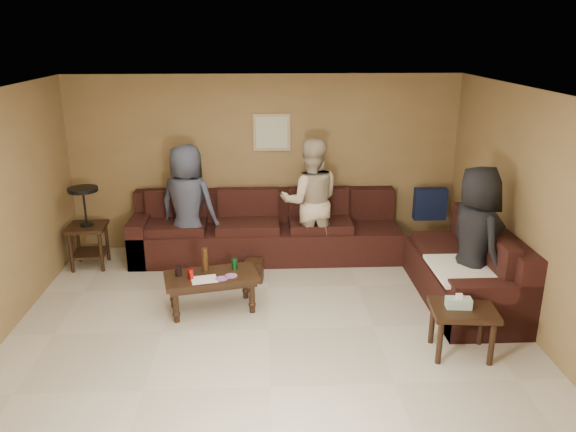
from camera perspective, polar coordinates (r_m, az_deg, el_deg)
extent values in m
plane|color=beige|center=(6.16, -1.98, -11.42)|extent=(5.50, 5.50, 0.00)
cube|color=white|center=(5.38, -2.27, 11.85)|extent=(5.50, 5.00, 0.10)
cube|color=olive|center=(8.05, -2.35, 5.35)|extent=(5.50, 0.10, 2.50)
cube|color=olive|center=(3.37, -1.55, -14.03)|extent=(5.50, 0.10, 2.50)
cube|color=olive|center=(6.30, 23.75, 0.08)|extent=(0.10, 5.00, 2.50)
cube|color=black|center=(7.92, -2.23, -2.62)|extent=(3.70, 0.90, 0.45)
cube|color=black|center=(8.09, -2.29, 1.19)|extent=(3.70, 0.24, 0.45)
cube|color=black|center=(8.07, -14.62, -2.16)|extent=(0.24, 0.90, 0.63)
cube|color=black|center=(6.99, 17.24, -6.43)|extent=(0.90, 2.00, 0.45)
cube|color=black|center=(6.95, 20.15, -2.90)|extent=(0.24, 2.00, 0.45)
cube|color=black|center=(6.22, 20.00, -9.00)|extent=(0.90, 0.24, 0.63)
cube|color=#101632|center=(8.10, 14.23, 1.21)|extent=(0.45, 0.14, 0.45)
cube|color=white|center=(6.47, 18.84, -5.21)|extent=(1.00, 0.85, 0.04)
cube|color=black|center=(6.44, -7.78, -6.16)|extent=(1.13, 0.73, 0.06)
cube|color=black|center=(6.46, -7.76, -6.62)|extent=(1.04, 0.64, 0.05)
cylinder|color=black|center=(6.33, -11.32, -8.99)|extent=(0.07, 0.07, 0.38)
cylinder|color=black|center=(6.42, -3.67, -8.23)|extent=(0.07, 0.07, 0.38)
cylinder|color=black|center=(6.67, -11.58, -7.54)|extent=(0.07, 0.07, 0.38)
cylinder|color=black|center=(6.76, -4.33, -6.84)|extent=(0.07, 0.07, 0.38)
cylinder|color=red|center=(6.34, -9.88, -5.80)|extent=(0.07, 0.07, 0.12)
cylinder|color=#14732D|center=(6.52, -5.46, -4.88)|extent=(0.07, 0.07, 0.12)
cylinder|color=#331E0B|center=(6.47, -8.40, -4.44)|extent=(0.07, 0.07, 0.28)
cylinder|color=black|center=(6.44, -11.08, -5.51)|extent=(0.08, 0.08, 0.11)
cube|color=white|center=(6.31, -8.50, -6.40)|extent=(0.32, 0.28, 0.00)
cylinder|color=#E85181|center=(6.31, -6.76, -6.33)|extent=(0.14, 0.14, 0.01)
cylinder|color=#E85181|center=(6.37, -5.81, -6.06)|extent=(0.14, 0.14, 0.01)
cube|color=black|center=(7.95, -19.73, -1.06)|extent=(0.51, 0.51, 0.05)
cube|color=black|center=(8.07, -19.45, -3.53)|extent=(0.45, 0.45, 0.03)
cylinder|color=black|center=(7.92, -21.20, -3.49)|extent=(0.05, 0.05, 0.56)
cylinder|color=black|center=(7.82, -18.45, -3.44)|extent=(0.05, 0.05, 0.56)
cylinder|color=black|center=(8.27, -20.53, -2.50)|extent=(0.05, 0.05, 0.56)
cylinder|color=black|center=(8.18, -17.90, -2.44)|extent=(0.05, 0.05, 0.56)
cylinder|color=black|center=(7.94, -19.76, -0.79)|extent=(0.17, 0.17, 0.03)
cylinder|color=black|center=(7.87, -19.95, 0.91)|extent=(0.03, 0.03, 0.47)
cylinder|color=black|center=(7.80, -20.14, 2.54)|extent=(0.39, 0.39, 0.05)
cube|color=black|center=(5.77, 17.39, -9.09)|extent=(0.66, 0.56, 0.06)
cylinder|color=black|center=(5.67, 15.16, -12.17)|extent=(0.06, 0.06, 0.48)
cylinder|color=black|center=(5.79, 20.00, -11.99)|extent=(0.06, 0.06, 0.48)
cylinder|color=black|center=(5.99, 14.44, -10.35)|extent=(0.06, 0.06, 0.48)
cylinder|color=black|center=(6.11, 19.02, -10.23)|extent=(0.06, 0.06, 0.48)
cube|color=silver|center=(5.72, 16.93, -8.44)|extent=(0.25, 0.14, 0.10)
cube|color=white|center=(5.69, 17.00, -7.81)|extent=(0.06, 0.04, 0.05)
cube|color=black|center=(7.22, -3.47, -5.55)|extent=(0.25, 0.25, 0.27)
cube|color=tan|center=(7.95, -1.66, 8.49)|extent=(0.52, 0.03, 0.52)
cube|color=silver|center=(7.93, -1.66, 8.48)|extent=(0.44, 0.01, 0.44)
imported|color=#333747|center=(7.62, -10.13, 1.05)|extent=(0.94, 0.78, 1.66)
imported|color=#C8B495|center=(7.59, 2.30, 1.50)|extent=(0.84, 0.65, 1.72)
imported|color=black|center=(6.53, 18.45, -2.44)|extent=(0.69, 0.92, 1.69)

